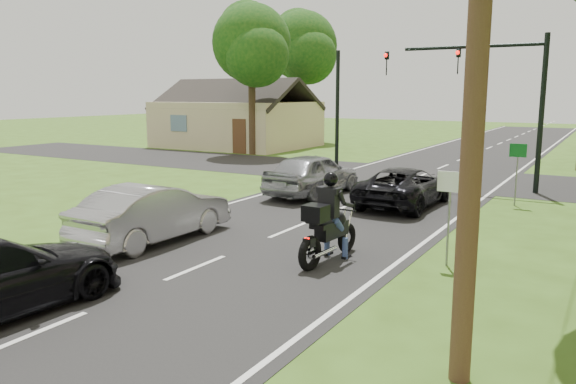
% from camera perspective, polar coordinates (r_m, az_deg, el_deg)
% --- Properties ---
extents(ground, '(140.00, 140.00, 0.00)m').
position_cam_1_polar(ground, '(12.62, -9.32, -7.64)').
color(ground, '#375317').
rests_on(ground, ground).
extents(road, '(8.00, 100.00, 0.01)m').
position_cam_1_polar(road, '(21.06, 8.31, -0.48)').
color(road, black).
rests_on(road, ground).
extents(cross_road, '(60.00, 7.00, 0.01)m').
position_cam_1_polar(cross_road, '(26.64, 13.21, 1.55)').
color(cross_road, black).
rests_on(cross_road, ground).
extents(motorcycle_rider, '(0.69, 2.43, 2.09)m').
position_cam_1_polar(motorcycle_rider, '(12.76, 4.07, -3.51)').
color(motorcycle_rider, black).
rests_on(motorcycle_rider, ground).
extents(dark_suv, '(2.27, 4.78, 1.32)m').
position_cam_1_polar(dark_suv, '(19.47, 11.79, 0.55)').
color(dark_suv, black).
rests_on(dark_suv, road).
extents(silver_sedan, '(1.63, 4.54, 1.49)m').
position_cam_1_polar(silver_sedan, '(14.90, -13.50, -2.05)').
color(silver_sedan, '#A5A5A9').
rests_on(silver_sedan, road).
extents(silver_suv, '(2.14, 4.78, 1.60)m').
position_cam_1_polar(silver_suv, '(21.12, 2.51, 1.86)').
color(silver_suv, '#919398').
rests_on(silver_suv, road).
extents(traffic_signal, '(6.38, 0.44, 6.00)m').
position_cam_1_polar(traffic_signal, '(23.62, 19.99, 10.23)').
color(traffic_signal, black).
rests_on(traffic_signal, ground).
extents(signal_pole_far, '(0.20, 0.20, 6.00)m').
position_cam_1_polar(signal_pole_far, '(30.14, 5.04, 8.44)').
color(signal_pole_far, black).
rests_on(signal_pole_far, ground).
extents(sign_white, '(0.55, 0.07, 2.12)m').
position_cam_1_polar(sign_white, '(12.75, 16.10, -0.32)').
color(sign_white, slate).
rests_on(sign_white, ground).
extents(sign_green, '(0.55, 0.07, 2.12)m').
position_cam_1_polar(sign_green, '(20.50, 22.29, 3.10)').
color(sign_green, slate).
rests_on(sign_green, ground).
extents(tree_left_near, '(5.12, 4.96, 9.22)m').
position_cam_1_polar(tree_left_near, '(35.04, -3.56, 14.46)').
color(tree_left_near, '#332316').
rests_on(tree_left_near, ground).
extents(tree_left_far, '(5.76, 5.58, 10.14)m').
position_cam_1_polar(tree_left_far, '(44.61, 1.66, 14.28)').
color(tree_left_far, '#332316').
rests_on(tree_left_far, ground).
extents(house, '(10.20, 8.00, 4.84)m').
position_cam_1_polar(house, '(40.88, -5.16, 7.11)').
color(house, tan).
rests_on(house, ground).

